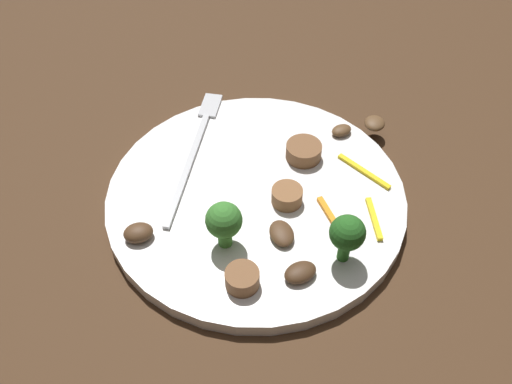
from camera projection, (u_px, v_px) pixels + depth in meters
The scene contains 16 objects.
ground_plane at pixel (256, 202), 0.49m from camera, with size 1.40×1.40×0.00m, color #422B19.
plate at pixel (256, 197), 0.49m from camera, with size 0.26×0.26×0.01m, color white.
fork at pixel (196, 144), 0.52m from camera, with size 0.18×0.02×0.00m.
broccoli_floret_0 at pixel (224, 222), 0.43m from camera, with size 0.03×0.03×0.04m.
broccoli_floret_1 at pixel (347, 234), 0.41m from camera, with size 0.03×0.03×0.05m.
sausage_slice_0 at pixel (304, 151), 0.51m from camera, with size 0.03×0.03×0.01m, color brown.
sausage_slice_1 at pixel (287, 196), 0.47m from camera, with size 0.03×0.03×0.01m, color brown.
sausage_slice_2 at pixel (239, 278), 0.42m from camera, with size 0.03×0.03×0.01m, color brown.
mushroom_0 at pixel (300, 272), 0.42m from camera, with size 0.03×0.02×0.01m, color #422B19.
mushroom_1 at pixel (138, 233), 0.45m from camera, with size 0.02×0.02×0.01m, color #4C331E.
mushroom_2 at pixel (375, 123), 0.54m from camera, with size 0.02×0.02×0.01m, color brown.
mushroom_3 at pixel (341, 130), 0.53m from camera, with size 0.02×0.01×0.01m, color brown.
mushroom_4 at pixel (282, 233), 0.45m from camera, with size 0.03×0.02×0.01m, color #4C331E.
pepper_strip_0 at pixel (374, 219), 0.46m from camera, with size 0.04×0.00×0.00m, color yellow.
pepper_strip_1 at pixel (364, 171), 0.50m from camera, with size 0.06×0.00×0.00m, color yellow.
pepper_strip_2 at pixel (328, 213), 0.47m from camera, with size 0.04×0.00×0.00m, color orange.
Camera 1 is at (-0.32, -0.04, 0.37)m, focal length 38.37 mm.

